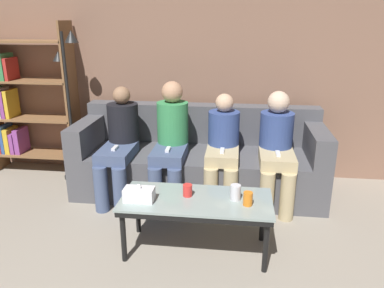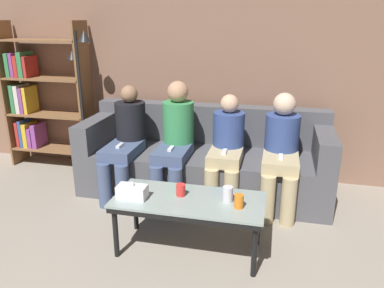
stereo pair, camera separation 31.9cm
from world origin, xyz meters
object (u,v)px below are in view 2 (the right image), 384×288
Objects in this scene: coffee_table at (189,204)px; cup_near_right at (181,190)px; tissue_box at (132,192)px; seated_person_left_end at (126,139)px; standing_lamp at (82,89)px; seated_person_mid_left at (175,138)px; seated_person_mid_right at (226,147)px; cup_near_left at (228,194)px; bookshelf at (37,99)px; couch at (205,161)px; cup_far_center at (239,201)px; seated_person_right_end at (281,149)px.

cup_near_right is at bearing 151.82° from coffee_table.
seated_person_left_end reaches higher than tissue_box.
cup_near_right is at bearing -40.26° from standing_lamp.
seated_person_mid_left is 0.51m from seated_person_mid_right.
bookshelf is at bearing 151.02° from cup_near_left.
tissue_box is at bearing -104.73° from couch.
cup_near_right is at bearing -46.76° from seated_person_left_end.
cup_far_center is (0.38, -0.06, 0.09)m from coffee_table.
seated_person_mid_right reaches higher than cup_far_center.
seated_person_mid_right is 0.97× the size of seated_person_right_end.
standing_lamp is 1.26m from seated_person_mid_left.
bookshelf is at bearing 168.24° from standing_lamp.
seated_person_mid_left is (-0.35, 0.89, 0.21)m from coffee_table.
bookshelf is at bearing 167.94° from seated_person_mid_right.
seated_person_mid_left is at bearing 179.94° from seated_person_right_end.
standing_lamp reaches higher than seated_person_right_end.
bookshelf reaches higher than standing_lamp.
cup_near_left is at bearing -36.62° from seated_person_left_end.
seated_person_mid_left is at bearing 179.83° from seated_person_mid_right.
seated_person_mid_left is (1.83, -0.50, -0.20)m from bookshelf.
cup_far_center is at bearing -34.75° from standing_lamp.
cup_near_right is at bearing 168.28° from cup_far_center.
tissue_box is 0.21× the size of seated_person_mid_right.
seated_person_left_end is (0.64, -0.38, -0.40)m from standing_lamp.
coffee_table is 0.98× the size of seated_person_mid_left.
seated_person_left_end is (-0.44, 0.95, 0.09)m from tissue_box.
seated_person_mid_left is (-0.64, 0.87, 0.11)m from cup_near_left.
standing_lamp is at bearing -11.76° from bookshelf.
couch is at bearing -5.44° from standing_lamp.
couch is 1.54× the size of standing_lamp.
seated_person_left_end reaches higher than couch.
bookshelf reaches higher than seated_person_mid_right.
seated_person_mid_left is at bearing 2.40° from seated_person_left_end.
seated_person_right_end is at bearing 49.51° from cup_near_right.
tissue_box is (-0.34, -0.12, 0.01)m from cup_near_right.
seated_person_mid_right is at bearing 80.21° from coffee_table.
bookshelf is at bearing 147.36° from cup_near_right.
bookshelf is (-2.11, 1.35, 0.33)m from cup_near_right.
seated_person_right_end is (1.07, 0.97, 0.09)m from tissue_box.
couch is 1.09m from cup_near_right.
seated_person_left_end is at bearing 114.77° from tissue_box.
standing_lamp is 1.47× the size of seated_person_left_end.
seated_person_mid_left is 1.10× the size of seated_person_mid_right.
seated_person_left_end reaches higher than cup_near_left.
cup_far_center is at bearing -40.52° from cup_near_left.
coffee_table is 0.92m from seated_person_mid_right.
cup_near_right is 0.46m from cup_far_center.
standing_lamp is (-1.40, 0.13, 0.67)m from couch.
bookshelf reaches higher than cup_far_center.
couch is 0.83m from seated_person_left_end.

